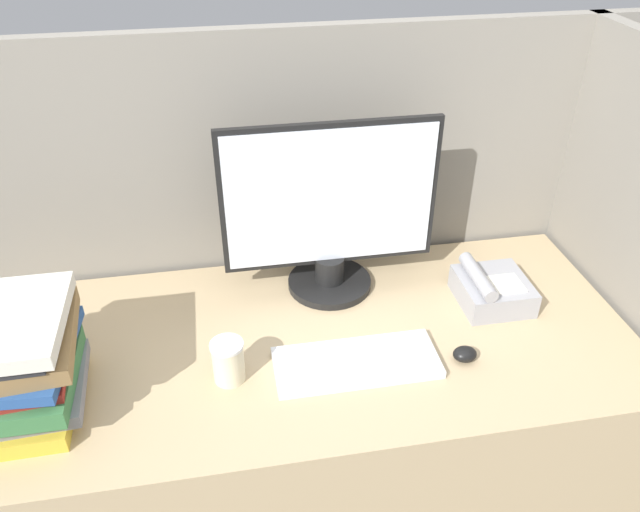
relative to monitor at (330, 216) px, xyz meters
The scene contains 9 objects.
cubicle_panel_rear 0.34m from the monitor, 122.59° to the left, with size 2.06×0.04×1.41m.
cubicle_panel_right 0.82m from the monitor, 13.76° to the right, with size 0.04×0.78×1.41m.
desk 0.64m from the monitor, 118.49° to the right, with size 1.66×0.72×0.76m.
monitor is the anchor object (origin of this frame).
keyboard 0.39m from the monitor, 89.75° to the right, with size 0.38×0.16×0.02m.
mouse 0.48m from the monitor, 53.67° to the right, with size 0.06×0.05×0.03m.
coffee_cup 0.46m from the monitor, 132.87° to the right, with size 0.08×0.08×0.10m.
book_stack 0.79m from the monitor, 155.48° to the right, with size 0.25×0.30×0.25m.
desk_telephone 0.47m from the monitor, 20.17° to the right, with size 0.18×0.18×0.10m.
Camera 1 is at (-0.16, -0.80, 1.78)m, focal length 35.00 mm.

